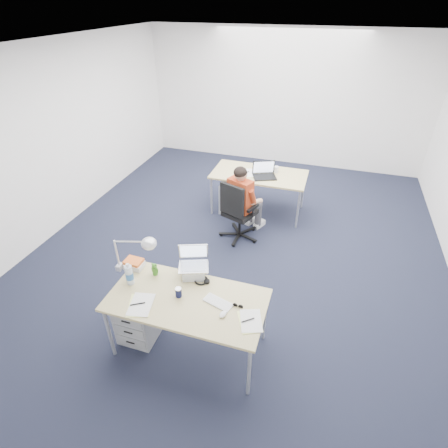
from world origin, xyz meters
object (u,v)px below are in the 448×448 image
object	(u,v)px
wireless_keyboard	(218,302)
desk_lamp	(129,253)
computer_mouse	(223,314)
sunglasses	(238,306)
book_stack	(134,264)
far_cup	(276,169)
office_chair	(238,222)
drawer_pedestal_near	(140,315)
silver_laptop	(193,264)
cordless_phone	(129,275)
headphones	(201,280)
seated_person	(245,200)
water_bottle	(129,274)
dark_laptop	(265,170)
drawer_pedestal_far	(234,196)
desk_far	(259,176)
bear_figurine	(155,269)
desk_near	(187,302)
can_koozie	(178,292)

from	to	relation	value
wireless_keyboard	desk_lamp	world-z (taller)	desk_lamp
wireless_keyboard	desk_lamp	distance (m)	1.09
computer_mouse	sunglasses	size ratio (longest dim) A/B	0.87
wireless_keyboard	book_stack	distance (m)	1.09
far_cup	office_chair	bearing A→B (deg)	-109.41
drawer_pedestal_near	sunglasses	world-z (taller)	sunglasses
silver_laptop	cordless_phone	xyz separation A→B (m)	(-0.64, -0.27, -0.10)
wireless_keyboard	computer_mouse	size ratio (longest dim) A/B	3.18
silver_laptop	headphones	size ratio (longest dim) A/B	1.71
wireless_keyboard	seated_person	bearing A→B (deg)	114.74
water_bottle	dark_laptop	bearing A→B (deg)	74.33
wireless_keyboard	desk_lamp	bearing A→B (deg)	-171.63
drawer_pedestal_far	silver_laptop	size ratio (longest dim) A/B	1.64
desk_far	bear_figurine	size ratio (longest dim) A/B	10.51
drawer_pedestal_far	cordless_phone	distance (m)	2.98
book_stack	dark_laptop	world-z (taller)	dark_laptop
desk_near	desk_far	distance (m)	3.09
desk_far	seated_person	distance (m)	0.76
headphones	wireless_keyboard	bearing A→B (deg)	-37.30
sunglasses	drawer_pedestal_far	bearing A→B (deg)	109.87
water_bottle	cordless_phone	xyz separation A→B (m)	(-0.04, 0.04, -0.06)
sunglasses	far_cup	distance (m)	3.18
desk_far	sunglasses	distance (m)	3.08
drawer_pedestal_near	desk_far	bearing A→B (deg)	78.10
cordless_phone	desk_lamp	size ratio (longest dim) A/B	0.25
drawer_pedestal_near	book_stack	bearing A→B (deg)	119.78
desk_near	drawer_pedestal_near	world-z (taller)	desk_near
computer_mouse	can_koozie	distance (m)	0.52
office_chair	headphones	distance (m)	1.95
drawer_pedestal_near	bear_figurine	size ratio (longest dim) A/B	3.61
desk_lamp	desk_far	bearing A→B (deg)	55.67
office_chair	dark_laptop	world-z (taller)	office_chair
computer_mouse	cordless_phone	distance (m)	1.12
cordless_phone	dark_laptop	xyz separation A→B (m)	(0.86, 2.89, 0.07)
headphones	drawer_pedestal_far	bearing A→B (deg)	103.67
desk_near	drawer_pedestal_far	size ratio (longest dim) A/B	2.91
headphones	sunglasses	distance (m)	0.53
bear_figurine	far_cup	bearing A→B (deg)	90.78
drawer_pedestal_near	desk_lamp	xyz separation A→B (m)	(-0.13, 0.18, 0.72)
cordless_phone	wireless_keyboard	bearing A→B (deg)	7.86
drawer_pedestal_far	dark_laptop	distance (m)	0.80
drawer_pedestal_near	drawer_pedestal_far	distance (m)	2.99
book_stack	drawer_pedestal_far	bearing A→B (deg)	82.10
office_chair	computer_mouse	bearing A→B (deg)	-58.18
water_bottle	desk_far	bearing A→B (deg)	77.03
headphones	book_stack	world-z (taller)	book_stack
wireless_keyboard	drawer_pedestal_near	bearing A→B (deg)	-161.46
office_chair	drawer_pedestal_near	size ratio (longest dim) A/B	1.83
wireless_keyboard	dark_laptop	xyz separation A→B (m)	(-0.15, 2.93, 0.13)
wireless_keyboard	cordless_phone	xyz separation A→B (m)	(-1.01, 0.03, 0.06)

